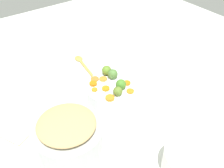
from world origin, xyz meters
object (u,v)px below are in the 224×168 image
casserole_dish (191,163)px  metal_pot (69,139)px  serving_bowl_carrots (112,95)px  wooden_spoon (84,65)px

casserole_dish → metal_pot: bearing=-48.1°
serving_bowl_carrots → metal_pot: 0.30m
metal_pot → wooden_spoon: bearing=-126.4°
serving_bowl_carrots → metal_pot: metal_pot is taller
serving_bowl_carrots → casserole_dish: size_ratio=1.18×
metal_pot → wooden_spoon: 0.55m
serving_bowl_carrots → wooden_spoon: bearing=-98.9°
serving_bowl_carrots → casserole_dish: bearing=91.0°
serving_bowl_carrots → wooden_spoon: 0.33m
serving_bowl_carrots → metal_pot: size_ratio=0.88×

